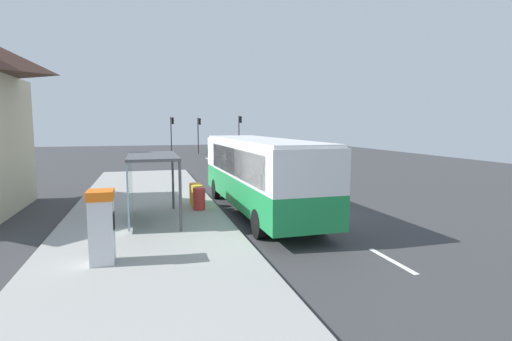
{
  "coord_description": "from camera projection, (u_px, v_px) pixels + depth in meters",
  "views": [
    {
      "loc": [
        -6.33,
        -15.51,
        3.82
      ],
      "look_at": [
        -1.0,
        3.88,
        1.5
      ],
      "focal_mm": 28.18,
      "sensor_mm": 36.0,
      "label": 1
    }
  ],
  "objects": [
    {
      "name": "ground_plane",
      "position": [
        233.0,
        175.0,
        30.38
      ],
      "size": [
        56.0,
        92.0,
        0.04
      ],
      "primitive_type": "cube",
      "color": "#38383A"
    },
    {
      "name": "recycling_bin_yellow",
      "position": [
        197.0,
        196.0,
        17.81
      ],
      "size": [
        0.52,
        0.52,
        0.95
      ],
      "primitive_type": "cylinder",
      "color": "yellow",
      "rests_on": "sidewalk_platform"
    },
    {
      "name": "traffic_light_near_side",
      "position": [
        240.0,
        128.0,
        52.08
      ],
      "size": [
        0.49,
        0.28,
        4.93
      ],
      "color": "#2D2D2D",
      "rests_on": "ground"
    },
    {
      "name": "lane_stripe_seg_3",
      "position": [
        254.0,
        184.0,
        25.65
      ],
      "size": [
        0.16,
        2.2,
        0.01
      ],
      "primitive_type": "cube",
      "color": "silver",
      "rests_on": "ground"
    },
    {
      "name": "sidewalk_platform",
      "position": [
        146.0,
        212.0,
        17.19
      ],
      "size": [
        6.2,
        30.0,
        0.18
      ],
      "primitive_type": "cube",
      "color": "#999993",
      "rests_on": "ground"
    },
    {
      "name": "bus",
      "position": [
        258.0,
        171.0,
        17.17
      ],
      "size": [
        2.72,
        11.06,
        3.21
      ],
      "color": "#1E8C47",
      "rests_on": "ground"
    },
    {
      "name": "recycling_bin_red",
      "position": [
        199.0,
        199.0,
        17.14
      ],
      "size": [
        0.52,
        0.52,
        0.95
      ],
      "primitive_type": "cylinder",
      "color": "red",
      "rests_on": "sidewalk_platform"
    },
    {
      "name": "lane_stripe_seg_7",
      "position": [
        207.0,
        159.0,
        44.81
      ],
      "size": [
        0.16,
        2.2,
        0.01
      ],
      "primitive_type": "cube",
      "color": "silver",
      "rests_on": "ground"
    },
    {
      "name": "lane_stripe_seg_4",
      "position": [
        237.0,
        175.0,
        30.44
      ],
      "size": [
        0.16,
        2.2,
        0.01
      ],
      "primitive_type": "cube",
      "color": "silver",
      "rests_on": "ground"
    },
    {
      "name": "lane_stripe_seg_6",
      "position": [
        215.0,
        163.0,
        40.02
      ],
      "size": [
        0.16,
        2.2,
        0.01
      ],
      "primitive_type": "cube",
      "color": "silver",
      "rests_on": "ground"
    },
    {
      "name": "lane_stripe_seg_2",
      "position": [
        279.0,
        198.0,
        20.86
      ],
      "size": [
        0.16,
        2.2,
        0.01
      ],
      "primitive_type": "cube",
      "color": "silver",
      "rests_on": "ground"
    },
    {
      "name": "lane_stripe_seg_5",
      "position": [
        224.0,
        168.0,
        35.23
      ],
      "size": [
        0.16,
        2.2,
        0.01
      ],
      "primitive_type": "cube",
      "color": "silver",
      "rests_on": "ground"
    },
    {
      "name": "traffic_light_far_side",
      "position": [
        172.0,
        129.0,
        50.6
      ],
      "size": [
        0.49,
        0.28,
        4.75
      ],
      "color": "#2D2D2D",
      "rests_on": "ground"
    },
    {
      "name": "white_van",
      "position": [
        236.0,
        150.0,
        39.21
      ],
      "size": [
        2.25,
        5.29,
        2.3
      ],
      "color": "black",
      "rests_on": "ground"
    },
    {
      "name": "lane_stripe_seg_0",
      "position": [
        392.0,
        261.0,
        11.28
      ],
      "size": [
        0.16,
        2.2,
        0.01
      ],
      "primitive_type": "cube",
      "color": "silver",
      "rests_on": "ground"
    },
    {
      "name": "sedan_near",
      "position": [
        217.0,
        149.0,
        50.15
      ],
      "size": [
        2.05,
        4.5,
        1.52
      ],
      "color": "#195933",
      "rests_on": "ground"
    },
    {
      "name": "bus_shelter",
      "position": [
        144.0,
        170.0,
        15.06
      ],
      "size": [
        1.8,
        4.0,
        2.5
      ],
      "color": "#4C4C51",
      "rests_on": "sidewalk_platform"
    },
    {
      "name": "recycling_bin_orange",
      "position": [
        195.0,
        193.0,
        18.48
      ],
      "size": [
        0.52,
        0.52,
        0.95
      ],
      "primitive_type": "cylinder",
      "color": "orange",
      "rests_on": "sidewalk_platform"
    },
    {
      "name": "ticket_machine",
      "position": [
        102.0,
        226.0,
        10.48
      ],
      "size": [
        0.66,
        0.76,
        1.94
      ],
      "color": "silver",
      "rests_on": "sidewalk_platform"
    },
    {
      "name": "lane_stripe_seg_1",
      "position": [
        318.0,
        220.0,
        16.07
      ],
      "size": [
        0.16,
        2.2,
        0.01
      ],
      "primitive_type": "cube",
      "color": "silver",
      "rests_on": "ground"
    },
    {
      "name": "traffic_light_median",
      "position": [
        199.0,
        130.0,
        52.29
      ],
      "size": [
        0.49,
        0.28,
        4.68
      ],
      "color": "#2D2D2D",
      "rests_on": "ground"
    }
  ]
}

